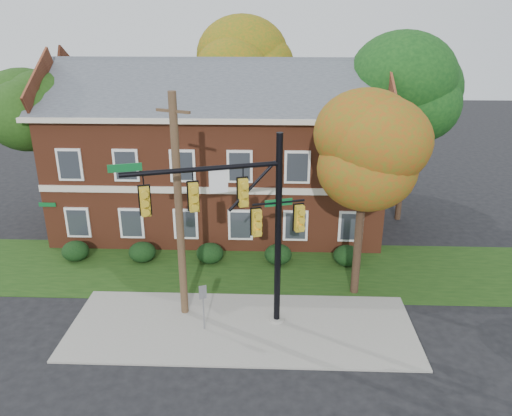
{
  "coord_description": "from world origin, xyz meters",
  "views": [
    {
      "loc": [
        1.23,
        -16.17,
        11.97
      ],
      "look_at": [
        0.51,
        3.0,
        4.5
      ],
      "focal_mm": 35.0,
      "sensor_mm": 36.0,
      "label": 1
    }
  ],
  "objects_px": {
    "hedge_far_right": "(347,256)",
    "tree_near_right": "(371,153)",
    "hedge_center": "(210,253)",
    "traffic_signal": "(242,215)",
    "utility_pole": "(179,210)",
    "sign_post": "(203,300)",
    "tree_left_rear": "(40,117)",
    "hedge_right": "(278,254)",
    "tree_right_rear": "(418,87)",
    "hedge_left": "(142,252)",
    "apartment_building": "(219,143)",
    "tree_far_rear": "(248,62)",
    "hedge_far_left": "(75,251)"
  },
  "relations": [
    {
      "from": "hedge_right",
      "to": "sign_post",
      "type": "bearing_deg",
      "value": -116.83
    },
    {
      "from": "hedge_far_left",
      "to": "tree_right_rear",
      "type": "bearing_deg",
      "value": 18.45
    },
    {
      "from": "hedge_right",
      "to": "sign_post",
      "type": "distance_m",
      "value": 6.71
    },
    {
      "from": "hedge_center",
      "to": "traffic_signal",
      "type": "relative_size",
      "value": 0.17
    },
    {
      "from": "apartment_building",
      "to": "tree_left_rear",
      "type": "relative_size",
      "value": 2.12
    },
    {
      "from": "tree_near_right",
      "to": "sign_post",
      "type": "relative_size",
      "value": 4.15
    },
    {
      "from": "apartment_building",
      "to": "hedge_left",
      "type": "bearing_deg",
      "value": -123.67
    },
    {
      "from": "hedge_far_right",
      "to": "tree_near_right",
      "type": "relative_size",
      "value": 0.16
    },
    {
      "from": "tree_left_rear",
      "to": "hedge_far_right",
      "type": "bearing_deg",
      "value": -13.89
    },
    {
      "from": "traffic_signal",
      "to": "utility_pole",
      "type": "height_order",
      "value": "utility_pole"
    },
    {
      "from": "hedge_far_left",
      "to": "tree_near_right",
      "type": "bearing_deg",
      "value": -11.27
    },
    {
      "from": "hedge_left",
      "to": "utility_pole",
      "type": "distance_m",
      "value": 7.0
    },
    {
      "from": "tree_right_rear",
      "to": "tree_near_right",
      "type": "bearing_deg",
      "value": -114.58
    },
    {
      "from": "hedge_right",
      "to": "tree_far_rear",
      "type": "relative_size",
      "value": 0.12
    },
    {
      "from": "traffic_signal",
      "to": "hedge_right",
      "type": "bearing_deg",
      "value": 58.4
    },
    {
      "from": "hedge_right",
      "to": "utility_pole",
      "type": "bearing_deg",
      "value": -130.4
    },
    {
      "from": "hedge_center",
      "to": "hedge_far_right",
      "type": "relative_size",
      "value": 1.0
    },
    {
      "from": "hedge_center",
      "to": "tree_left_rear",
      "type": "bearing_deg",
      "value": 156.96
    },
    {
      "from": "apartment_building",
      "to": "hedge_far_left",
      "type": "bearing_deg",
      "value": -143.11
    },
    {
      "from": "hedge_left",
      "to": "sign_post",
      "type": "bearing_deg",
      "value": -56.01
    },
    {
      "from": "tree_right_rear",
      "to": "utility_pole",
      "type": "bearing_deg",
      "value": -137.54
    },
    {
      "from": "tree_near_right",
      "to": "tree_far_rear",
      "type": "distance_m",
      "value": 17.12
    },
    {
      "from": "tree_far_rear",
      "to": "tree_near_right",
      "type": "bearing_deg",
      "value": -69.73
    },
    {
      "from": "hedge_far_left",
      "to": "hedge_center",
      "type": "relative_size",
      "value": 1.0
    },
    {
      "from": "hedge_right",
      "to": "hedge_center",
      "type": "bearing_deg",
      "value": 180.0
    },
    {
      "from": "tree_left_rear",
      "to": "utility_pole",
      "type": "xyz_separation_m",
      "value": [
        9.23,
        -8.84,
        -1.92
      ]
    },
    {
      "from": "hedge_center",
      "to": "traffic_signal",
      "type": "bearing_deg",
      "value": -70.02
    },
    {
      "from": "apartment_building",
      "to": "tree_left_rear",
      "type": "distance_m",
      "value": 9.94
    },
    {
      "from": "tree_near_right",
      "to": "tree_right_rear",
      "type": "height_order",
      "value": "tree_right_rear"
    },
    {
      "from": "hedge_right",
      "to": "traffic_signal",
      "type": "height_order",
      "value": "traffic_signal"
    },
    {
      "from": "hedge_far_right",
      "to": "tree_near_right",
      "type": "distance_m",
      "value": 6.77
    },
    {
      "from": "tree_left_rear",
      "to": "traffic_signal",
      "type": "relative_size",
      "value": 1.11
    },
    {
      "from": "hedge_left",
      "to": "traffic_signal",
      "type": "relative_size",
      "value": 0.17
    },
    {
      "from": "tree_far_rear",
      "to": "traffic_signal",
      "type": "relative_size",
      "value": 1.44
    },
    {
      "from": "hedge_right",
      "to": "utility_pole",
      "type": "distance_m",
      "value": 7.48
    },
    {
      "from": "apartment_building",
      "to": "sign_post",
      "type": "relative_size",
      "value": 9.09
    },
    {
      "from": "utility_pole",
      "to": "sign_post",
      "type": "bearing_deg",
      "value": -27.86
    },
    {
      "from": "hedge_center",
      "to": "apartment_building",
      "type": "bearing_deg",
      "value": 90.0
    },
    {
      "from": "hedge_far_left",
      "to": "tree_near_right",
      "type": "relative_size",
      "value": 0.16
    },
    {
      "from": "hedge_far_right",
      "to": "utility_pole",
      "type": "xyz_separation_m",
      "value": [
        -7.5,
        -4.7,
        4.23
      ]
    },
    {
      "from": "hedge_left",
      "to": "hedge_far_left",
      "type": "bearing_deg",
      "value": 180.0
    },
    {
      "from": "hedge_left",
      "to": "tree_left_rear",
      "type": "distance_m",
      "value": 9.69
    },
    {
      "from": "hedge_far_left",
      "to": "utility_pole",
      "type": "bearing_deg",
      "value": -35.87
    },
    {
      "from": "hedge_far_left",
      "to": "apartment_building",
      "type": "bearing_deg",
      "value": 36.89
    },
    {
      "from": "hedge_far_left",
      "to": "hedge_left",
      "type": "relative_size",
      "value": 1.0
    },
    {
      "from": "tree_far_rear",
      "to": "sign_post",
      "type": "bearing_deg",
      "value": -92.53
    },
    {
      "from": "hedge_far_left",
      "to": "hedge_left",
      "type": "height_order",
      "value": "same"
    },
    {
      "from": "tree_right_rear",
      "to": "sign_post",
      "type": "height_order",
      "value": "tree_right_rear"
    },
    {
      "from": "apartment_building",
      "to": "hedge_far_right",
      "type": "relative_size",
      "value": 13.43
    },
    {
      "from": "tree_far_rear",
      "to": "hedge_far_right",
      "type": "bearing_deg",
      "value": -66.63
    }
  ]
}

